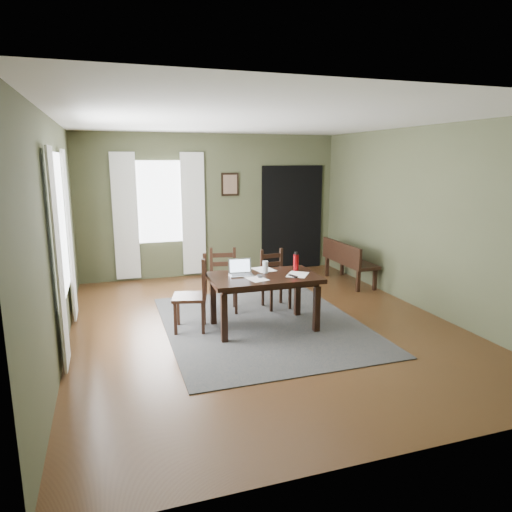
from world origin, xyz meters
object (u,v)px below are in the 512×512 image
object	(u,v)px
chair_back_left	(224,281)
chair_back_right	(275,280)
dining_table	(264,282)
bench	(347,259)
water_bottle	(296,262)
chair_end	(194,295)
laptop	(241,271)

from	to	relation	value
chair_back_left	chair_back_right	world-z (taller)	chair_back_left
dining_table	chair_back_right	xyz separation A→B (m)	(0.45, 0.79, -0.20)
bench	water_bottle	xyz separation A→B (m)	(-1.67, -1.55, 0.39)
chair_back_left	chair_back_right	bearing A→B (deg)	5.14
chair_back_right	water_bottle	bearing A→B (deg)	-89.53
water_bottle	chair_back_right	bearing A→B (deg)	95.32
dining_table	chair_back_left	xyz separation A→B (m)	(-0.33, 0.87, -0.18)
chair_back_left	bench	xyz separation A→B (m)	(2.51, 0.82, -0.00)
chair_end	chair_back_left	xyz separation A→B (m)	(0.57, 0.66, -0.03)
bench	laptop	bearing A→B (deg)	122.20
chair_end	chair_back_right	size ratio (longest dim) A/B	1.14
chair_back_left	laptop	bearing A→B (deg)	-75.36
chair_end	chair_back_right	world-z (taller)	chair_end
dining_table	bench	xyz separation A→B (m)	(2.18, 1.68, -0.18)
chair_back_left	laptop	size ratio (longest dim) A/B	2.78
chair_back_left	water_bottle	size ratio (longest dim) A/B	3.59
chair_back_right	laptop	xyz separation A→B (m)	(-0.73, -0.65, 0.35)
dining_table	chair_end	distance (m)	0.93
chair_end	laptop	bearing A→B (deg)	97.57
bench	laptop	distance (m)	2.92
chair_end	laptop	distance (m)	0.69
chair_end	bench	xyz separation A→B (m)	(3.08, 1.48, -0.03)
dining_table	bench	world-z (taller)	bench
dining_table	chair_end	xyz separation A→B (m)	(-0.89, 0.21, -0.15)
chair_back_right	bench	xyz separation A→B (m)	(1.73, 0.90, 0.02)
dining_table	chair_back_right	size ratio (longest dim) A/B	1.65
bench	dining_table	bearing A→B (deg)	127.67
laptop	water_bottle	world-z (taller)	water_bottle
dining_table	laptop	xyz separation A→B (m)	(-0.28, 0.14, 0.14)
dining_table	chair_back_left	size ratio (longest dim) A/B	1.56
chair_back_left	water_bottle	world-z (taller)	water_bottle
laptop	chair_back_right	bearing A→B (deg)	48.02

